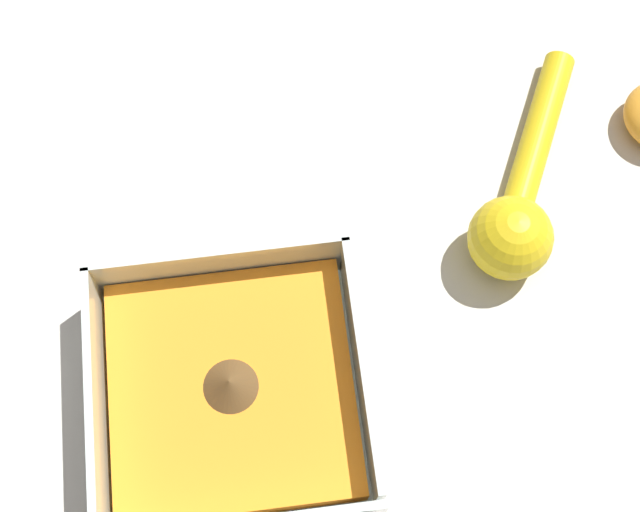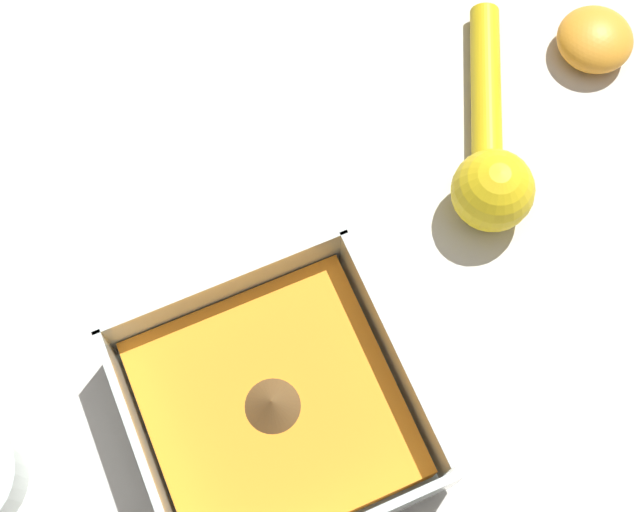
# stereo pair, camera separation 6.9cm
# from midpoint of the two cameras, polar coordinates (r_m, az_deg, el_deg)

# --- Properties ---
(ground_plane) EXTENTS (4.00, 4.00, 0.00)m
(ground_plane) POSITION_cam_midpoint_polar(r_m,az_deg,el_deg) (0.69, -4.14, -9.59)
(ground_plane) COLOR beige
(square_dish) EXTENTS (0.20, 0.20, 0.07)m
(square_dish) POSITION_cam_midpoint_polar(r_m,az_deg,el_deg) (0.67, -2.66, -9.24)
(square_dish) COLOR silver
(square_dish) RESTS_ON ground_plane
(lemon_squeezer) EXTENTS (0.13, 0.21, 0.07)m
(lemon_squeezer) POSITION_cam_midpoint_polar(r_m,az_deg,el_deg) (0.73, 15.16, 2.51)
(lemon_squeezer) COLOR yellow
(lemon_squeezer) RESTS_ON ground_plane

